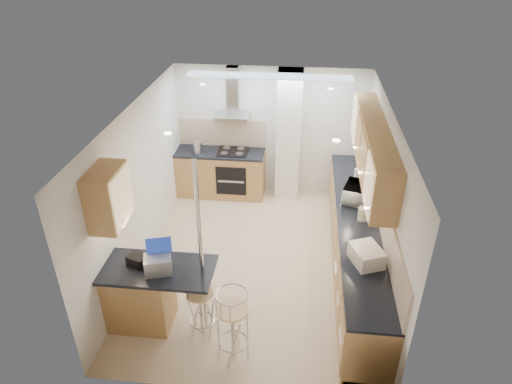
# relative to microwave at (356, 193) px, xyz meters

# --- Properties ---
(ground) EXTENTS (4.80, 4.80, 0.00)m
(ground) POSITION_rel_microwave_xyz_m (-1.49, -0.54, -1.06)
(ground) COLOR #D1B28B
(ground) RESTS_ON ground
(room_shell) EXTENTS (3.64, 4.84, 2.51)m
(room_shell) POSITION_rel_microwave_xyz_m (-1.16, -0.16, 0.49)
(room_shell) COLOR white
(room_shell) RESTS_ON ground
(right_counter) EXTENTS (0.63, 4.40, 0.92)m
(right_counter) POSITION_rel_microwave_xyz_m (0.01, -0.54, -0.60)
(right_counter) COLOR #A57442
(right_counter) RESTS_ON ground
(back_counter) EXTENTS (1.70, 0.63, 0.92)m
(back_counter) POSITION_rel_microwave_xyz_m (-2.44, 1.56, -0.60)
(back_counter) COLOR #A57442
(back_counter) RESTS_ON ground
(peninsula) EXTENTS (1.47, 0.72, 0.94)m
(peninsula) POSITION_rel_microwave_xyz_m (-2.61, -1.99, -0.58)
(peninsula) COLOR #A57442
(peninsula) RESTS_ON ground
(microwave) EXTENTS (0.46, 0.57, 0.27)m
(microwave) POSITION_rel_microwave_xyz_m (0.00, 0.00, 0.00)
(microwave) COLOR white
(microwave) RESTS_ON right_counter
(laptop) EXTENTS (0.38, 0.33, 0.22)m
(laptop) POSITION_rel_microwave_xyz_m (-2.55, -2.05, -0.00)
(laptop) COLOR #919498
(laptop) RESTS_ON peninsula
(bag) EXTENTS (0.28, 0.24, 0.13)m
(bag) POSITION_rel_microwave_xyz_m (-2.86, -1.93, -0.05)
(bag) COLOR black
(bag) RESTS_ON peninsula
(bar_stool_near) EXTENTS (0.48, 0.48, 0.89)m
(bar_stool_near) POSITION_rel_microwave_xyz_m (-2.04, -2.09, -0.61)
(bar_stool_near) COLOR #DDAF77
(bar_stool_near) RESTS_ON ground
(bar_stool_end) EXTENTS (0.57, 0.57, 1.01)m
(bar_stool_end) POSITION_rel_microwave_xyz_m (-1.58, -2.41, -0.55)
(bar_stool_end) COLOR #DDAF77
(bar_stool_end) RESTS_ON ground
(jar_a) EXTENTS (0.13, 0.13, 0.17)m
(jar_a) POSITION_rel_microwave_xyz_m (-0.05, 0.18, -0.05)
(jar_a) COLOR beige
(jar_a) RESTS_ON right_counter
(jar_b) EXTENTS (0.12, 0.12, 0.15)m
(jar_b) POSITION_rel_microwave_xyz_m (0.09, 0.79, -0.06)
(jar_b) COLOR beige
(jar_b) RESTS_ON right_counter
(jar_c) EXTENTS (0.15, 0.15, 0.20)m
(jar_c) POSITION_rel_microwave_xyz_m (0.06, -0.55, -0.04)
(jar_c) COLOR #BEBA98
(jar_c) RESTS_ON right_counter
(jar_d) EXTENTS (0.13, 0.13, 0.12)m
(jar_d) POSITION_rel_microwave_xyz_m (0.05, -1.66, -0.07)
(jar_d) COLOR white
(jar_d) RESTS_ON right_counter
(bread_bin) EXTENTS (0.47, 0.52, 0.22)m
(bread_bin) POSITION_rel_microwave_xyz_m (0.01, -1.56, -0.02)
(bread_bin) COLOR beige
(bread_bin) RESTS_ON right_counter
(kettle) EXTENTS (0.16, 0.16, 0.24)m
(kettle) POSITION_rel_microwave_xyz_m (-2.83, 1.42, -0.02)
(kettle) COLOR #A6A8AA
(kettle) RESTS_ON back_counter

